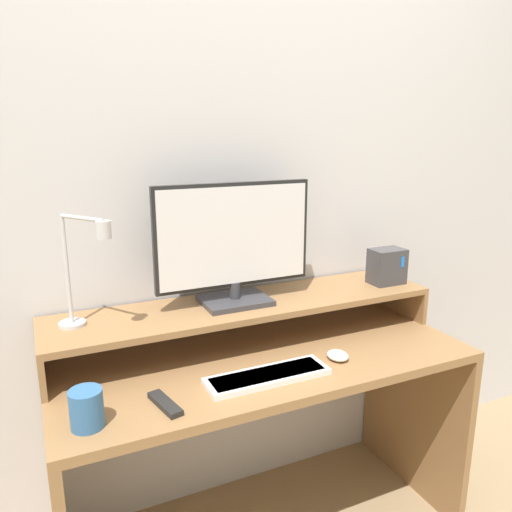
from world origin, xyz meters
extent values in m
cube|color=silver|center=(0.00, 0.62, 1.25)|extent=(6.00, 0.05, 2.50)
cube|color=olive|center=(0.00, 0.29, 0.69)|extent=(1.37, 0.58, 0.03)
cube|color=olive|center=(-0.67, 0.29, 0.34)|extent=(0.03, 0.58, 0.68)
cube|color=olive|center=(0.67, 0.29, 0.34)|extent=(0.03, 0.58, 0.68)
cube|color=olive|center=(-0.68, 0.43, 0.77)|extent=(0.02, 0.30, 0.12)
cube|color=olive|center=(0.68, 0.43, 0.77)|extent=(0.02, 0.30, 0.12)
cube|color=olive|center=(0.00, 0.43, 0.84)|extent=(1.37, 0.30, 0.02)
cube|color=#38383D|center=(-0.04, 0.44, 0.86)|extent=(0.23, 0.18, 0.02)
cylinder|color=#38383D|center=(-0.04, 0.44, 0.90)|extent=(0.04, 0.04, 0.06)
cube|color=black|center=(-0.04, 0.44, 1.09)|extent=(0.55, 0.02, 0.35)
cube|color=silver|center=(-0.04, 0.43, 1.09)|extent=(0.53, 0.01, 0.33)
cylinder|color=silver|center=(-0.58, 0.46, 0.86)|extent=(0.08, 0.08, 0.01)
cylinder|color=silver|center=(-0.58, 0.46, 1.03)|extent=(0.01, 0.01, 0.33)
cylinder|color=silver|center=(-0.53, 0.39, 1.20)|extent=(0.11, 0.14, 0.01)
cylinder|color=silver|center=(-0.48, 0.32, 1.17)|extent=(0.04, 0.04, 0.05)
cube|color=#3D3D42|center=(0.58, 0.40, 0.92)|extent=(0.13, 0.09, 0.14)
cube|color=#1972F2|center=(0.62, 0.35, 0.95)|extent=(0.01, 0.00, 0.04)
cube|color=white|center=(-0.06, 0.14, 0.72)|extent=(0.38, 0.12, 0.02)
cube|color=silver|center=(-0.06, 0.14, 0.72)|extent=(0.35, 0.09, 0.01)
ellipsoid|color=white|center=(0.21, 0.17, 0.72)|extent=(0.07, 0.08, 0.03)
cube|color=black|center=(-0.38, 0.12, 0.72)|extent=(0.07, 0.15, 0.02)
cylinder|color=#33669E|center=(-0.58, 0.11, 0.76)|extent=(0.08, 0.08, 0.10)
camera|label=1|loc=(-0.66, -1.08, 1.44)|focal=35.00mm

